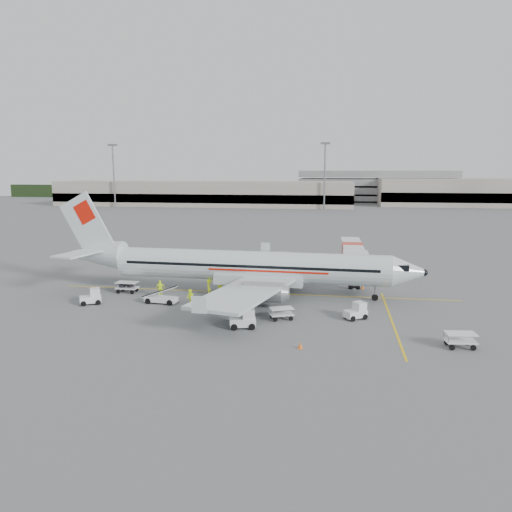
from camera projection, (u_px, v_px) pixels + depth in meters
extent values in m
plane|color=#56595B|center=(253.00, 293.00, 55.02)|extent=(360.00, 360.00, 0.00)
cube|color=yellow|center=(253.00, 293.00, 55.02)|extent=(44.00, 0.20, 0.01)
cube|color=yellow|center=(391.00, 320.00, 45.08)|extent=(0.20, 20.00, 0.01)
cone|color=orange|center=(363.00, 286.00, 56.88)|extent=(0.35, 0.35, 0.58)
cone|color=orange|center=(278.00, 270.00, 65.99)|extent=(0.41, 0.41, 0.66)
cone|color=orange|center=(300.00, 345.00, 37.92)|extent=(0.34, 0.34, 0.56)
imported|color=#CBE914|center=(220.00, 287.00, 53.92)|extent=(0.80, 0.77, 1.85)
imported|color=#CBE914|center=(190.00, 297.00, 49.80)|extent=(1.03, 1.00, 1.67)
imported|color=#CBE914|center=(209.00, 287.00, 54.12)|extent=(1.03, 1.29, 1.74)
imported|color=#CBE914|center=(160.00, 288.00, 53.57)|extent=(1.10, 0.84, 1.73)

